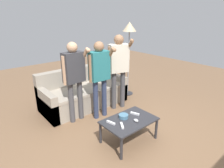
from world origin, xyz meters
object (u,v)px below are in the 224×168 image
coffee_table (129,122)px  game_remote_nunchuk (136,120)px  player_right (119,64)px  player_center (100,72)px  game_remote_wand_near (122,125)px  snack_bowl (123,116)px  floor_lamp (129,33)px  couch (83,93)px  game_remote_wand_far (135,114)px  game_remote_wand_spare (111,123)px  player_left (74,73)px

coffee_table → game_remote_nunchuk: bearing=-68.5°
game_remote_nunchuk → player_right: (0.63, 1.14, 0.60)m
player_center → game_remote_wand_near: size_ratio=10.18×
player_right → snack_bowl: bearing=-127.3°
floor_lamp → game_remote_wand_near: (-1.61, -1.53, -1.18)m
couch → game_remote_wand_far: size_ratio=11.86×
player_right → couch: bearing=130.6°
floor_lamp → game_remote_wand_spare: size_ratio=11.67×
floor_lamp → player_center: (-1.27, -0.50, -0.62)m
coffee_table → game_remote_wand_far: size_ratio=5.36×
game_remote_nunchuk → player_left: 1.42m
couch → game_remote_wand_near: size_ratio=12.62×
floor_lamp → player_left: (-1.72, -0.31, -0.61)m
couch → player_center: (-0.03, -0.69, 0.68)m
snack_bowl → game_remote_nunchuk: bearing=-71.9°
floor_lamp → player_right: size_ratio=1.13×
floor_lamp → game_remote_wand_far: bearing=-130.5°
couch → player_center: player_center is taller
game_remote_nunchuk → game_remote_wand_far: 0.24m
game_remote_nunchuk → player_center: player_center is taller
snack_bowl → game_remote_wand_spare: size_ratio=1.00×
snack_bowl → game_remote_wand_far: snack_bowl is taller
player_center → couch: bearing=87.9°
player_left → player_center: (0.44, -0.19, -0.01)m
player_center → game_remote_wand_spare: (-0.42, -0.85, -0.56)m
game_remote_nunchuk → player_center: (0.08, 1.07, 0.55)m
game_remote_wand_far → game_remote_wand_spare: same height
snack_bowl → game_remote_nunchuk: 0.23m
snack_bowl → player_center: bearing=80.1°
snack_bowl → player_center: 1.02m
snack_bowl → player_right: player_right is taller
game_remote_wand_spare → coffee_table: bearing=-19.7°
couch → player_center: bearing=-92.1°
couch → coffee_table: 1.66m
couch → game_remote_wand_far: couch is taller
player_right → game_remote_wand_far: size_ratio=10.05×
player_left → couch: bearing=47.0°
game_remote_wand_far → game_remote_wand_spare: (-0.50, 0.04, 0.00)m
game_remote_nunchuk → floor_lamp: size_ratio=0.05×
game_remote_wand_far → game_remote_wand_near: bearing=-162.5°
floor_lamp → game_remote_wand_spare: bearing=-141.3°
game_remote_nunchuk → game_remote_wand_spare: game_remote_nunchuk is taller
coffee_table → game_remote_nunchuk: (0.04, -0.11, 0.07)m
floor_lamp → game_remote_wand_near: size_ratio=12.10×
game_remote_nunchuk → floor_lamp: (1.35, 1.57, 1.17)m
coffee_table → game_remote_wand_near: (-0.22, -0.06, 0.07)m
coffee_table → player_right: player_right is taller
game_remote_wand_spare → floor_lamp: bearing=38.7°
game_remote_wand_near → game_remote_wand_spare: 0.19m
floor_lamp → player_center: bearing=-158.4°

